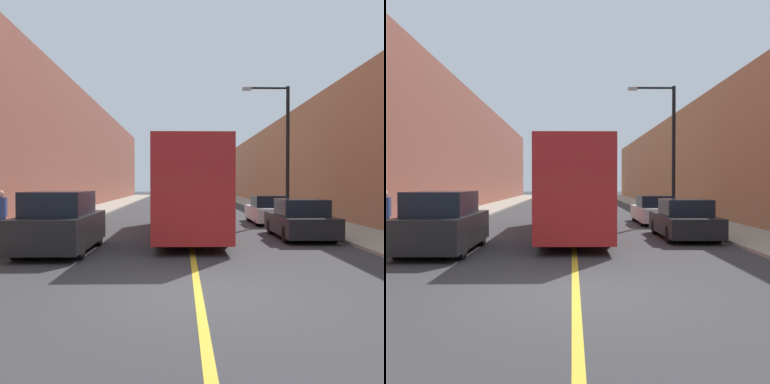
{
  "view_description": "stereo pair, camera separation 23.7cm",
  "coord_description": "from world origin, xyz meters",
  "views": [
    {
      "loc": [
        -0.31,
        -8.53,
        2.12
      ],
      "look_at": [
        0.28,
        18.16,
        1.57
      ],
      "focal_mm": 42.0,
      "sensor_mm": 36.0,
      "label": 1
    },
    {
      "loc": [
        -0.07,
        -8.54,
        2.12
      ],
      "look_at": [
        0.28,
        18.16,
        1.57
      ],
      "focal_mm": 42.0,
      "sensor_mm": 36.0,
      "label": 2
    }
  ],
  "objects": [
    {
      "name": "parked_suv_left",
      "position": [
        -4.01,
        5.2,
        0.86
      ],
      "size": [
        1.94,
        4.48,
        1.86
      ],
      "color": "black",
      "rests_on": "ground"
    },
    {
      "name": "sidewalk_right",
      "position": [
        6.77,
        30.0,
        0.06
      ],
      "size": [
        2.8,
        72.0,
        0.11
      ],
      "primitive_type": "cube",
      "color": "#A89E8C",
      "rests_on": "ground"
    },
    {
      "name": "road_center_line",
      "position": [
        0.0,
        30.0,
        0.0
      ],
      "size": [
        0.16,
        72.0,
        0.01
      ],
      "primitive_type": "cube",
      "color": "gold",
      "rests_on": "ground"
    },
    {
      "name": "car_right_near",
      "position": [
        4.2,
        8.49,
        0.68
      ],
      "size": [
        1.89,
        4.5,
        1.5
      ],
      "color": "black",
      "rests_on": "ground"
    },
    {
      "name": "street_lamp_left",
      "position": [
        -5.45,
        4.5,
        4.73
      ],
      "size": [
        2.69,
        0.24,
        8.13
      ],
      "color": "black",
      "rests_on": "sidewalk_left"
    },
    {
      "name": "sidewalk_left",
      "position": [
        -6.77,
        30.0,
        0.06
      ],
      "size": [
        2.8,
        72.0,
        0.11
      ],
      "primitive_type": "cube",
      "color": "#A89E8C",
      "rests_on": "ground"
    },
    {
      "name": "building_row_right",
      "position": [
        10.17,
        30.0,
        3.85
      ],
      "size": [
        4.0,
        72.0,
        7.7
      ],
      "primitive_type": "cube",
      "color": "#B2724C",
      "rests_on": "ground"
    },
    {
      "name": "ground_plane",
      "position": [
        0.0,
        0.0,
        0.0
      ],
      "size": [
        200.0,
        200.0,
        0.0
      ],
      "primitive_type": "plane",
      "color": "#38383A"
    },
    {
      "name": "pedestrian",
      "position": [
        -6.56,
        7.0,
        1.02
      ],
      "size": [
        0.39,
        0.25,
        1.75
      ],
      "color": "navy",
      "rests_on": "sidewalk_left"
    },
    {
      "name": "car_right_mid",
      "position": [
        4.19,
        14.71,
        0.66
      ],
      "size": [
        1.84,
        4.55,
        1.46
      ],
      "color": "silver",
      "rests_on": "ground"
    },
    {
      "name": "building_row_left",
      "position": [
        -10.17,
        30.0,
        4.76
      ],
      "size": [
        4.0,
        72.0,
        9.53
      ],
      "primitive_type": "cube",
      "color": "brown",
      "rests_on": "ground"
    },
    {
      "name": "street_lamp_right",
      "position": [
        5.44,
        16.77,
        4.38
      ],
      "size": [
        2.69,
        0.24,
        7.46
      ],
      "color": "black",
      "rests_on": "sidewalk_right"
    },
    {
      "name": "bus",
      "position": [
        -0.0,
        10.01,
        1.91
      ],
      "size": [
        2.41,
        11.86,
        3.57
      ],
      "color": "#AD1E1E",
      "rests_on": "ground"
    }
  ]
}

